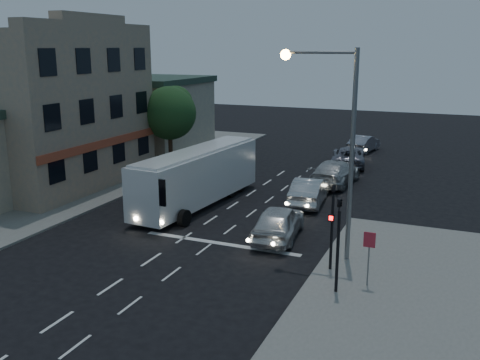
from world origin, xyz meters
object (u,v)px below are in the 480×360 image
at_px(traffic_signal_main, 332,217).
at_px(car_sedan_a, 309,191).
at_px(street_tree, 169,111).
at_px(car_sedan_c, 348,156).
at_px(streetlight, 337,131).
at_px(traffic_signal_side, 338,234).
at_px(regulatory_sign, 369,250).
at_px(tour_bus, 198,175).
at_px(car_sedan_b, 335,172).
at_px(car_suv, 278,222).
at_px(car_extra, 364,144).

bearing_deg(traffic_signal_main, car_sedan_a, 110.76).
bearing_deg(street_tree, car_sedan_c, 27.78).
relative_size(car_sedan_a, streetlight, 0.54).
bearing_deg(traffic_signal_side, regulatory_sign, 43.92).
relative_size(tour_bus, traffic_signal_main, 2.69).
bearing_deg(car_sedan_a, car_sedan_b, -99.46).
bearing_deg(tour_bus, regulatory_sign, -29.34).
height_order(tour_bus, car_sedan_a, tour_bus).
bearing_deg(regulatory_sign, traffic_signal_main, 149.16).
xyz_separation_m(car_sedan_a, traffic_signal_main, (3.52, -9.29, 1.62)).
relative_size(car_suv, streetlight, 0.54).
distance_m(tour_bus, regulatory_sign, 13.56).
bearing_deg(car_sedan_b, street_tree, 4.56).
distance_m(car_sedan_a, streetlight, 9.84).
height_order(tour_bus, street_tree, street_tree).
xyz_separation_m(traffic_signal_side, regulatory_sign, (1.00, 0.96, -0.82)).
distance_m(tour_bus, streetlight, 11.32).
relative_size(car_sedan_b, streetlight, 0.64).
height_order(tour_bus, streetlight, streetlight).
xyz_separation_m(car_extra, regulatory_sign, (5.16, -28.03, 0.85)).
bearing_deg(regulatory_sign, tour_bus, 146.00).
height_order(car_sedan_a, streetlight, streetlight).
bearing_deg(traffic_signal_side, car_suv, 128.77).
bearing_deg(regulatory_sign, car_extra, 100.44).
bearing_deg(tour_bus, street_tree, 133.88).
xyz_separation_m(car_sedan_c, car_extra, (0.08, 6.30, -0.01)).
distance_m(tour_bus, street_tree, 10.27).
relative_size(car_sedan_a, traffic_signal_side, 1.19).
xyz_separation_m(tour_bus, street_tree, (-6.27, 7.68, 2.69)).
height_order(car_suv, car_sedan_b, car_sedan_b).
bearing_deg(traffic_signal_side, car_sedan_a, 110.54).
bearing_deg(tour_bus, traffic_signal_main, -29.88).
height_order(traffic_signal_side, street_tree, street_tree).
relative_size(regulatory_sign, streetlight, 0.24).
bearing_deg(car_sedan_a, car_suv, 86.29).
bearing_deg(street_tree, streetlight, -39.51).
bearing_deg(traffic_signal_main, streetlight, 100.20).
bearing_deg(car_extra, regulatory_sign, 109.38).
relative_size(tour_bus, car_sedan_a, 2.26).
bearing_deg(car_extra, car_sedan_c, 98.24).
height_order(traffic_signal_side, regulatory_sign, traffic_signal_side).
bearing_deg(car_sedan_c, streetlight, 89.19).
distance_m(car_suv, streetlight, 6.00).
height_order(tour_bus, car_extra, tour_bus).
relative_size(car_suv, car_sedan_b, 0.84).
bearing_deg(car_sedan_a, traffic_signal_main, 105.16).
bearing_deg(street_tree, traffic_signal_main, -42.03).
height_order(car_sedan_c, streetlight, streetlight).
relative_size(tour_bus, car_suv, 2.27).
bearing_deg(regulatory_sign, car_suv, 141.17).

